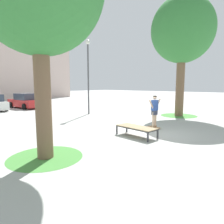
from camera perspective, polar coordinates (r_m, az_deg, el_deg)
ground_plane at (r=9.91m, az=9.01°, el=-6.18°), size 120.00×120.00×0.00m
skate_box at (r=9.33m, az=6.87°, el=-4.39°), size 0.92×1.96×0.46m
skateboard at (r=11.21m, az=11.77°, el=-4.22°), size 0.28×0.82×0.09m
skater at (r=11.06m, az=11.90°, el=0.84°), size 1.00×0.31×1.69m
grass_patch_near_left at (r=7.13m, az=-18.18°, el=-12.00°), size 2.40×2.40×0.01m
tree_near_right at (r=16.66m, az=19.24°, el=20.81°), size 4.54×4.54×8.71m
grass_patch_near_right at (r=16.37m, az=18.28°, el=-0.97°), size 2.70×2.70×0.01m
car_red at (r=22.41m, az=-23.13°, el=2.80°), size 2.14×4.31×1.50m
light_post at (r=16.46m, az=-6.76°, el=12.74°), size 0.36×0.36×5.83m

